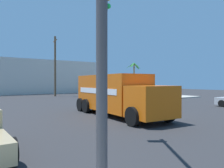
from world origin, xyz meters
TOP-DOWN VIEW (x-y plane):
  - ground_plane at (0.00, 0.00)m, footprint 100.00×100.00m
  - sidewalk_corner_far at (13.27, 13.27)m, footprint 12.01×12.01m
  - delivery_truck at (-1.33, 0.34)m, footprint 3.41×8.49m
  - palm_tree_far at (14.57, 16.78)m, footprint 2.50×2.66m
  - utility_pole at (2.61, 21.77)m, footprint 0.47×2.19m
  - building_backdrop at (3.28, 31.48)m, footprint 21.66×6.00m

SIDE VIEW (x-z plane):
  - ground_plane at x=0.00m, z-range 0.00..0.00m
  - sidewalk_corner_far at x=13.27m, z-range 0.00..0.14m
  - delivery_truck at x=-1.33m, z-range 0.08..2.80m
  - building_backdrop at x=3.28m, z-range 0.00..6.39m
  - palm_tree_far at x=14.57m, z-range 0.96..6.36m
  - utility_pole at x=2.61m, z-range 0.14..9.54m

